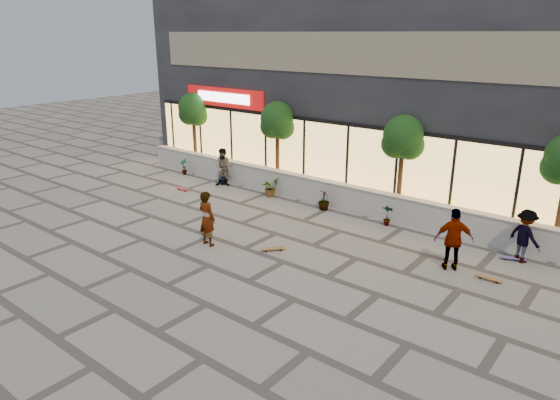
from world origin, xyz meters
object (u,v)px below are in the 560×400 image
Objects in this scene: skateboard_right_near at (489,278)px; skater_left at (224,167)px; skater_center at (207,218)px; skateboard_right_far at (513,258)px; tree_west at (193,111)px; tree_midwest at (277,123)px; skater_right_far at (525,236)px; tree_mideast at (403,140)px; skateboard_left at (182,189)px; skateboard_center at (273,249)px; skater_right_near at (454,240)px.

skater_left is at bearing 171.04° from skateboard_right_near.
skateboard_right_far is (8.36, 5.09, -0.86)m from skater_center.
tree_midwest is at bearing 0.00° from tree_west.
skater_right_far is (16.38, -1.40, -2.14)m from tree_west.
skater_right_far is at bearing 5.83° from skateboard_right_far.
skater_right_far is 2.30× the size of skateboard_right_near.
skater_left is 12.92m from skater_right_far.
tree_midwest is 3.24m from skater_left.
tree_midwest is at bearing 180.00° from tree_mideast.
skater_right_far is 14.04m from skateboard_left.
tree_midwest and tree_mideast have the same top height.
tree_west is 11.70m from skateboard_center.
tree_west is 16.58m from skater_right_far.
skater_center is 8.85m from skateboard_right_near.
skateboard_right_far is at bearing -156.10° from skater_right_near.
skateboard_center is at bearing -65.54° from skater_left.
skater_left is at bearing 159.47° from skateboard_right_far.
skateboard_right_near is (16.00, -3.33, -2.91)m from tree_west.
skater_right_near is (14.86, -3.31, -2.02)m from tree_west.
skateboard_right_near is (-0.38, -1.93, -0.77)m from skater_right_far.
tree_west is 1.00× the size of tree_mideast.
skateboard_right_far is (13.71, 1.58, 0.00)m from skateboard_left.
skater_center reaches higher than skateboard_left.
tree_west is 2.31× the size of skater_right_far.
tree_west is at bearing 180.00° from tree_mideast.
tree_mideast is at bearing 142.13° from skateboard_right_far.
skater_right_near is 12.43m from skateboard_left.
skater_right_near is (3.36, -3.31, -2.02)m from tree_mideast.
tree_west is 4.28m from skater_left.
skater_left is at bearing -170.12° from tree_mideast.
tree_mideast is at bearing 143.27° from skateboard_right_near.
skateboard_center reaches higher than skateboard_right_far.
skater_right_far is 2.12m from skateboard_right_near.
skater_right_far is 2.28× the size of skateboard_center.
skater_center is at bearing 155.96° from skateboard_center.
skater_left is at bearing -39.72° from skater_right_near.
skateboard_center is at bearing -106.41° from tree_mideast.
skater_center is 6.46m from skateboard_left.
skater_left is (3.46, -1.40, -2.10)m from tree_west.
skater_right_far is at bearing 8.44° from skateboard_left.
tree_midwest is at bearing 162.19° from skateboard_right_near.
tree_mideast reaches higher than skateboard_right_near.
skater_center reaches higher than skateboard_right_near.
skater_right_near is at bearing -12.56° from tree_west.
tree_west is 2.21× the size of skater_left.
skater_right_near reaches higher than skateboard_left.
skateboard_right_near is 1.84m from skateboard_right_far.
skateboard_right_near reaches higher than skateboard_left.
skater_right_near is (7.05, 3.28, 0.02)m from skater_center.
skater_right_far is at bearing -4.89° from tree_west.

